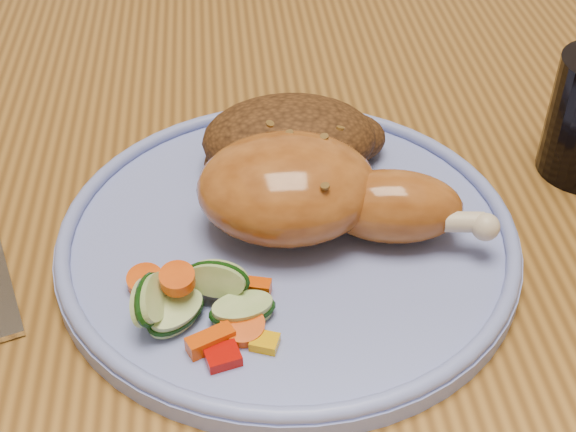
{
  "coord_description": "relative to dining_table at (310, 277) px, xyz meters",
  "views": [
    {
      "loc": [
        -0.06,
        -0.45,
        1.11
      ],
      "look_at": [
        -0.02,
        -0.06,
        0.78
      ],
      "focal_mm": 50.0,
      "sensor_mm": 36.0,
      "label": 1
    }
  ],
  "objects": [
    {
      "name": "rice_pilaf",
      "position": [
        -0.01,
        0.02,
        0.12
      ],
      "size": [
        0.13,
        0.09,
        0.05
      ],
      "color": "#4D2C13",
      "rests_on": "plate"
    },
    {
      "name": "vegetable_pile",
      "position": [
        -0.08,
        -0.12,
        0.11
      ],
      "size": [
        0.09,
        0.09,
        0.04
      ],
      "color": "#A50A05",
      "rests_on": "plate"
    },
    {
      "name": "chicken_leg",
      "position": [
        -0.01,
        -0.05,
        0.12
      ],
      "size": [
        0.19,
        0.1,
        0.06
      ],
      "color": "#AF6024",
      "rests_on": "plate"
    },
    {
      "name": "plate_rim",
      "position": [
        -0.02,
        -0.06,
        0.1
      ],
      "size": [
        0.3,
        0.3,
        0.01
      ],
      "primitive_type": "torus",
      "color": "#7586D6",
      "rests_on": "plate"
    },
    {
      "name": "plate",
      "position": [
        -0.02,
        -0.06,
        0.09
      ],
      "size": [
        0.3,
        0.3,
        0.01
      ],
      "primitive_type": "cylinder",
      "color": "#7586D6",
      "rests_on": "dining_table"
    },
    {
      "name": "chair_far",
      "position": [
        0.0,
        0.63,
        -0.17
      ],
      "size": [
        0.42,
        0.42,
        0.91
      ],
      "color": "#4C2D16",
      "rests_on": "ground"
    },
    {
      "name": "dining_table",
      "position": [
        0.0,
        0.0,
        0.0
      ],
      "size": [
        0.9,
        1.4,
        0.75
      ],
      "color": "brown",
      "rests_on": "ground"
    }
  ]
}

